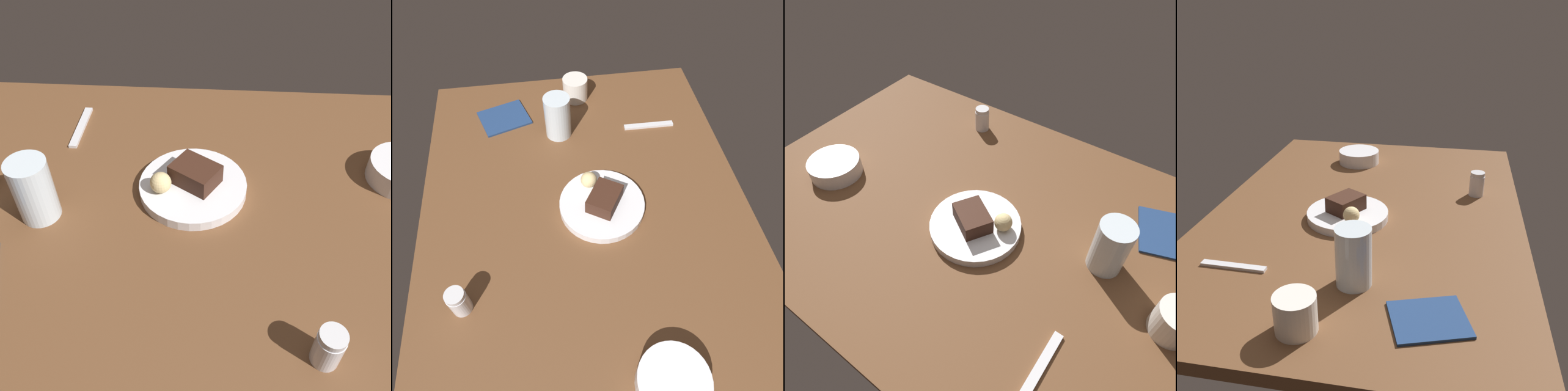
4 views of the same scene
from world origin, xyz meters
TOP-DOWN VIEW (x-y plane):
  - dining_table at (0.00, 0.00)cm, footprint 120.00×84.00cm
  - dessert_plate at (-4.56, 4.02)cm, footprint 21.60×21.60cm
  - chocolate_cake_slice at (-4.14, 4.53)cm, footprint 11.07×10.40cm
  - bread_roll at (-10.67, 1.56)cm, footprint 4.20×4.20cm
  - salt_shaker at (17.11, -29.91)cm, footprint 4.28×4.28cm
  - water_glass at (-33.31, -4.14)cm, footprint 7.55×7.55cm
  - dessert_spoon at (-32.33, 23.22)cm, footprint 2.07×15.03cm

SIDE VIEW (x-z plane):
  - dining_table at x=0.00cm, z-range 0.00..3.00cm
  - dessert_spoon at x=-32.33cm, z-range 3.00..3.70cm
  - dessert_plate at x=-4.56cm, z-range 3.00..5.13cm
  - salt_shaker at x=17.11cm, z-range 2.95..10.23cm
  - chocolate_cake_slice at x=-4.14cm, z-range 5.13..9.24cm
  - bread_roll at x=-10.67cm, z-range 5.13..9.32cm
  - water_glass at x=-33.31cm, z-range 3.00..15.93cm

